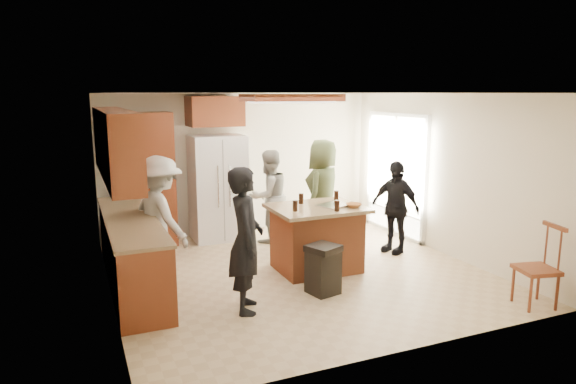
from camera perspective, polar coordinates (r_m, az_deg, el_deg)
name	(u,v)px	position (r m, az deg, el deg)	size (l,w,h in m)	color
room_shell	(462,176)	(10.89, 18.81, 1.70)	(8.00, 5.20, 5.00)	tan
person_front_left	(246,240)	(5.91, -4.72, -5.34)	(0.62, 0.45, 1.69)	black
person_behind_left	(269,196)	(8.67, -2.14, -0.47)	(0.77, 0.47, 1.57)	gray
person_behind_right	(323,192)	(8.53, 3.89, -0.04)	(0.86, 0.56, 1.76)	#384226
person_side_right	(395,207)	(8.27, 11.79, -1.63)	(0.86, 0.44, 1.47)	black
person_counter	(161,218)	(7.15, -13.96, -2.80)	(1.09, 0.51, 1.68)	#9A9A92
left_cabinetry	(126,215)	(6.94, -17.56, -2.43)	(0.64, 3.00, 2.30)	maroon
back_wall_units	(170,162)	(8.75, -12.97, 3.29)	(1.80, 0.60, 2.45)	maroon
refrigerator	(218,188)	(8.91, -7.79, 0.48)	(0.90, 0.76, 1.80)	white
kitchen_island	(317,238)	(7.35, 3.19, -5.08)	(1.28, 1.03, 0.93)	#9E4B28
island_items	(334,204)	(7.25, 5.15, -1.32)	(1.02, 0.70, 0.15)	silver
trash_bin	(323,269)	(6.55, 3.92, -8.53)	(0.47, 0.47, 0.63)	black
spindle_chair	(538,269)	(6.80, 26.02, -7.73)	(0.51, 0.51, 0.99)	maroon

